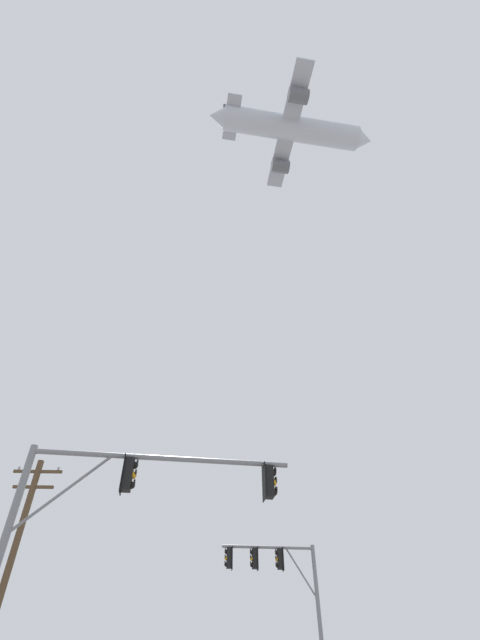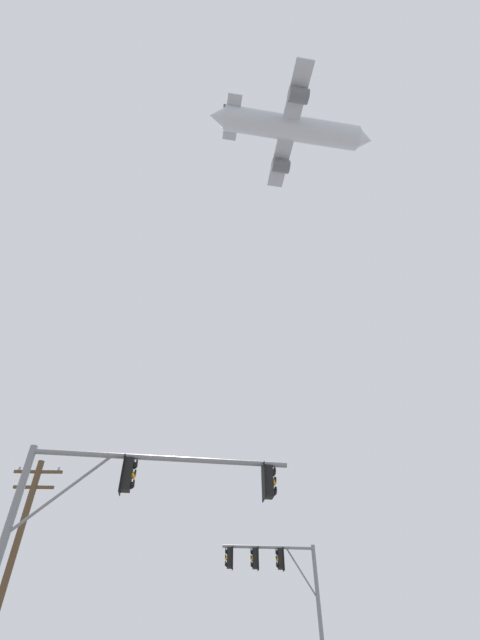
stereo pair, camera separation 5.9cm
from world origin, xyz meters
The scene contains 4 objects.
signal_pole_near centered at (-3.14, 7.02, 5.00)m, with size 7.40×1.07×6.57m.
signal_pole_far centered at (2.57, 19.01, 5.13)m, with size 4.75×0.64×6.71m.
utility_pole centered at (-8.88, 14.88, 4.94)m, with size 2.20×0.28×9.29m.
airplane centered at (7.11, 20.41, 53.91)m, with size 20.86×16.12×5.68m.
Camera 2 is at (-0.20, -5.11, 1.55)m, focal length 24.05 mm.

